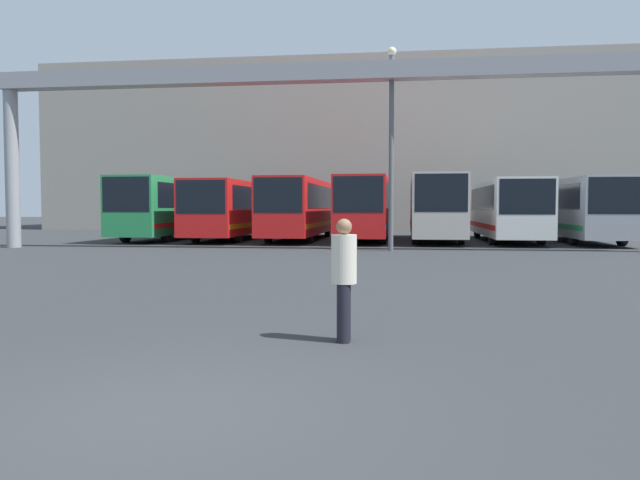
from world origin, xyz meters
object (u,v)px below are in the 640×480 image
object	(u,v)px
bus_slot_1	(234,207)
bus_slot_6	(579,206)
bus_slot_3	(366,205)
bus_slot_4	(435,204)
pedestrian_near_center	(344,277)
bus_slot_2	(301,206)
lamp_post	(391,141)
bus_slot_0	(167,205)
bus_slot_5	(506,207)

from	to	relation	value
bus_slot_1	bus_slot_6	world-z (taller)	bus_slot_6
bus_slot_3	bus_slot_6	size ratio (longest dim) A/B	1.00
bus_slot_4	pedestrian_near_center	world-z (taller)	bus_slot_4
bus_slot_2	lamp_post	size ratio (longest dim) A/B	1.51
lamp_post	pedestrian_near_center	bearing A→B (deg)	-90.68
bus_slot_6	bus_slot_2	bearing A→B (deg)	178.60
bus_slot_6	bus_slot_3	bearing A→B (deg)	-179.95
bus_slot_3	bus_slot_4	world-z (taller)	bus_slot_4
bus_slot_2	lamp_post	bearing A→B (deg)	-58.52
bus_slot_0	bus_slot_3	distance (m)	10.89
bus_slot_5	lamp_post	bearing A→B (deg)	-126.32
bus_slot_1	bus_slot_5	xyz separation A→B (m)	(14.49, -0.05, -0.02)
bus_slot_2	bus_slot_4	bearing A→B (deg)	-4.02
bus_slot_0	lamp_post	xyz separation A→B (m)	(12.37, -7.31, 2.55)
bus_slot_3	bus_slot_6	bearing A→B (deg)	0.05
bus_slot_2	bus_slot_6	distance (m)	14.49
pedestrian_near_center	lamp_post	xyz separation A→B (m)	(0.21, 17.27, 3.58)
bus_slot_4	bus_slot_1	bearing A→B (deg)	180.00
bus_slot_1	bus_slot_4	size ratio (longest dim) A/B	1.00
bus_slot_0	pedestrian_near_center	world-z (taller)	bus_slot_0
bus_slot_6	bus_slot_5	bearing A→B (deg)	-176.76
lamp_post	bus_slot_3	bearing A→B (deg)	100.63
bus_slot_0	lamp_post	bearing A→B (deg)	-30.57
bus_slot_0	bus_slot_6	world-z (taller)	bus_slot_0
bus_slot_0	bus_slot_2	size ratio (longest dim) A/B	0.83
bus_slot_3	bus_slot_5	world-z (taller)	bus_slot_3
bus_slot_0	pedestrian_near_center	distance (m)	27.44
bus_slot_1	bus_slot_6	distance (m)	18.11
bus_slot_4	bus_slot_6	size ratio (longest dim) A/B	0.97
pedestrian_near_center	lamp_post	size ratio (longest dim) A/B	0.20
bus_slot_3	lamp_post	distance (m)	8.54
bus_slot_2	bus_slot_6	size ratio (longest dim) A/B	1.06
bus_slot_1	pedestrian_near_center	bearing A→B (deg)	-71.23
bus_slot_2	pedestrian_near_center	distance (m)	26.13
bus_slot_5	bus_slot_6	size ratio (longest dim) A/B	0.96
pedestrian_near_center	lamp_post	bearing A→B (deg)	-2.30
bus_slot_3	bus_slot_1	bearing A→B (deg)	-178.85
bus_slot_1	bus_slot_3	distance (m)	7.25
bus_slot_3	lamp_post	xyz separation A→B (m)	(1.50, -8.01, 2.57)
bus_slot_1	bus_slot_6	size ratio (longest dim) A/B	0.97
bus_slot_0	bus_slot_1	bearing A→B (deg)	8.71
bus_slot_3	bus_slot_2	bearing A→B (deg)	174.28
bus_slot_4	bus_slot_6	bearing A→B (deg)	1.23
bus_slot_0	bus_slot_4	xyz separation A→B (m)	(14.49, 0.55, 0.02)
bus_slot_2	bus_slot_5	bearing A→B (deg)	-2.95
bus_slot_1	bus_slot_5	world-z (taller)	bus_slot_1
pedestrian_near_center	lamp_post	distance (m)	17.64
bus_slot_4	bus_slot_3	bearing A→B (deg)	177.69
bus_slot_2	bus_slot_6	bearing A→B (deg)	-1.40
bus_slot_4	bus_slot_2	bearing A→B (deg)	175.98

